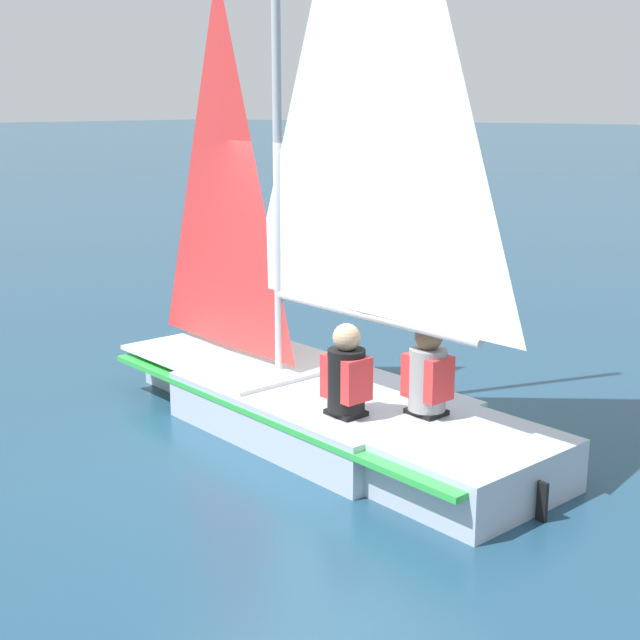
# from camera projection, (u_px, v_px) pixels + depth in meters

# --- Properties ---
(ground_plane) EXTENTS (260.00, 260.00, 0.00)m
(ground_plane) POSITION_uv_depth(u_px,v_px,m) (320.00, 431.00, 7.90)
(ground_plane) COLOR navy
(sailboat_main) EXTENTS (4.70, 2.34, 5.69)m
(sailboat_main) POSITION_uv_depth(u_px,v_px,m) (322.00, 344.00, 7.69)
(sailboat_main) COLOR #B2BCCC
(sailboat_main) RESTS_ON ground_plane
(sailor_helm) EXTENTS (0.38, 0.35, 1.16)m
(sailor_helm) POSITION_uv_depth(u_px,v_px,m) (346.00, 390.00, 7.04)
(sailor_helm) COLOR black
(sailor_helm) RESTS_ON ground_plane
(sailor_crew) EXTENTS (0.38, 0.35, 1.16)m
(sailor_crew) POSITION_uv_depth(u_px,v_px,m) (427.00, 388.00, 7.06)
(sailor_crew) COLOR black
(sailor_crew) RESTS_ON ground_plane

